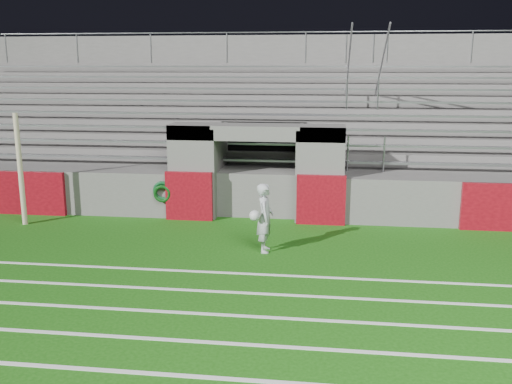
# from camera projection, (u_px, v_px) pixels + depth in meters

# --- Properties ---
(ground) EXTENTS (90.00, 90.00, 0.00)m
(ground) POSITION_uv_depth(u_px,v_px,m) (237.00, 257.00, 12.70)
(ground) COLOR #17530D
(ground) RESTS_ON ground
(field_post) EXTENTS (0.13, 0.13, 2.98)m
(field_post) POSITION_uv_depth(u_px,v_px,m) (20.00, 170.00, 15.03)
(field_post) COLOR beige
(field_post) RESTS_ON ground
(field_markings) EXTENTS (28.00, 8.09, 0.01)m
(field_markings) POSITION_uv_depth(u_px,v_px,m) (179.00, 375.00, 7.86)
(field_markings) COLOR white
(field_markings) RESTS_ON ground
(stadium_structure) EXTENTS (26.00, 8.48, 5.42)m
(stadium_structure) POSITION_uv_depth(u_px,v_px,m) (273.00, 143.00, 20.09)
(stadium_structure) COLOR #595754
(stadium_structure) RESTS_ON ground
(goalkeeper_with_ball) EXTENTS (0.54, 0.67, 1.59)m
(goalkeeper_with_ball) POSITION_uv_depth(u_px,v_px,m) (265.00, 218.00, 12.94)
(goalkeeper_with_ball) COLOR #B1B5BB
(goalkeeper_with_ball) RESTS_ON ground
(hose_coil) EXTENTS (0.56, 0.15, 0.60)m
(hose_coil) POSITION_uv_depth(u_px,v_px,m) (163.00, 192.00, 15.69)
(hose_coil) COLOR #0D441F
(hose_coil) RESTS_ON ground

